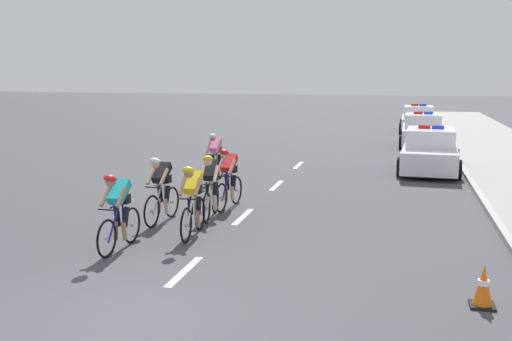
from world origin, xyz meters
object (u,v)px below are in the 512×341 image
Objects in this scene: police_car_nearest at (430,152)px; police_car_second at (422,131)px; cyclist_second at (193,200)px; cyclist_fifth at (229,177)px; cyclist_sixth at (215,156)px; police_car_third at (418,120)px; cyclist_fourth at (211,185)px; cyclist_third at (161,188)px; cyclist_lead at (118,210)px; traffic_cone_near at (483,286)px.

police_car_nearest is 1.02× the size of police_car_second.
cyclist_second is 0.39× the size of police_car_second.
cyclist_fifth is 1.00× the size of cyclist_sixth.
cyclist_second is 23.74m from police_car_third.
cyclist_second and cyclist_fourth have the same top height.
cyclist_fifth is (0.00, 2.67, 0.00)m from cyclist_second.
police_car_second reaches higher than cyclist_second.
cyclist_third is 1.00× the size of cyclist_sixth.
cyclist_lead is 0.39× the size of police_car_second.
cyclist_fourth is 1.00× the size of cyclist_fifth.
cyclist_second is 1.00× the size of cyclist_fourth.
cyclist_fourth is at bearing 71.38° from cyclist_lead.
cyclist_lead is 1.00× the size of cyclist_sixth.
cyclist_fifth is (0.12, 1.09, 0.00)m from cyclist_fourth.
police_car_second is (6.60, 10.58, -0.11)m from cyclist_sixth.
police_car_nearest is (5.17, 9.62, -0.11)m from cyclist_second.
cyclist_fifth is 0.39× the size of police_car_third.
cyclist_sixth is 2.69× the size of traffic_cone_near.
traffic_cone_near is at bearing -89.12° from police_car_nearest.
police_car_nearest is at bearing 27.68° from cyclist_sixth.
cyclist_third is at bearing -111.66° from police_car_second.
cyclist_second is 5.96m from traffic_cone_near.
cyclist_sixth is at bearing 106.00° from cyclist_fourth.
traffic_cone_near is at bearing -52.09° from cyclist_sixth.
cyclist_third is 2.69× the size of traffic_cone_near.
police_car_third is at bearing 74.25° from cyclist_third.
police_car_nearest is 7.11m from police_car_second.
police_car_nearest reaches higher than cyclist_lead.
police_car_second is at bearing 69.81° from cyclist_fifth.
cyclist_fourth is at bearing -123.33° from police_car_nearest.
police_car_third reaches higher than traffic_cone_near.
cyclist_second is 1.00× the size of cyclist_fifth.
traffic_cone_near is (5.36, -2.56, -0.48)m from cyclist_second.
cyclist_fourth is at bearing 32.27° from cyclist_third.
cyclist_second is 2.69× the size of traffic_cone_near.
police_car_nearest reaches higher than cyclist_second.
traffic_cone_near is (6.45, -3.52, -0.48)m from cyclist_third.
traffic_cone_near is at bearing -37.08° from cyclist_fourth.
cyclist_second is 1.00× the size of cyclist_third.
police_car_third is (6.60, 17.01, -0.11)m from cyclist_sixth.
police_car_third is at bearing 75.84° from cyclist_fifth.
cyclist_third and cyclist_fourth have the same top height.
cyclist_sixth is (-0.34, 5.19, 0.00)m from cyclist_third.
cyclist_sixth is at bearing -152.32° from police_car_nearest.
police_car_nearest is (6.23, 10.85, -0.11)m from cyclist_lead.
police_car_third is (-0.00, 6.44, 0.00)m from police_car_second.
police_car_nearest reaches higher than cyclist_sixth.
cyclist_third is at bearing 90.74° from cyclist_lead.
cyclist_fifth is 2.68× the size of traffic_cone_near.
cyclist_sixth is 7.45m from police_car_nearest.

